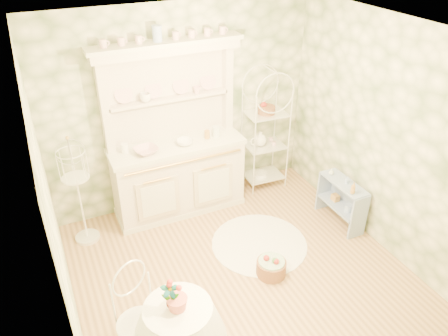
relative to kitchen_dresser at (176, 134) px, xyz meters
name	(u,v)px	position (x,y,z in m)	size (l,w,h in m)	color
floor	(242,274)	(0.20, -1.52, -1.15)	(3.60, 3.60, 0.00)	tan
ceiling	(249,36)	(0.20, -1.52, 1.56)	(3.60, 3.60, 0.00)	white
wall_left	(54,222)	(-1.60, -1.52, 0.21)	(3.60, 3.60, 0.00)	#EBE4C7
wall_right	(386,139)	(2.00, -1.52, 0.21)	(3.60, 3.60, 0.00)	#EBE4C7
wall_back	(182,109)	(0.20, 0.28, 0.21)	(3.60, 3.60, 0.00)	#EBE4C7
wall_front	(369,303)	(0.20, -3.32, 0.21)	(3.60, 3.60, 0.00)	#EBE4C7
kitchen_dresser	(176,134)	(0.00, 0.00, 0.00)	(1.87, 0.61, 2.29)	silver
bakers_rack	(266,129)	(1.35, 0.06, -0.23)	(0.57, 0.41, 1.83)	white
side_shelf	(341,204)	(1.81, -1.18, -0.86)	(0.24, 0.65, 0.56)	#869BC5
cafe_chair	(139,325)	(-1.12, -2.08, -0.71)	(0.39, 0.39, 0.87)	white
birdcage_stand	(79,194)	(-1.29, -0.13, -0.47)	(0.32, 0.32, 1.35)	white
floor_basket	(271,267)	(0.50, -1.65, -1.04)	(0.33, 0.33, 0.21)	brown
lace_rug	(259,243)	(0.63, -1.14, -1.14)	(1.19, 1.19, 0.01)	white
bowl_floral	(146,153)	(-0.42, -0.08, -0.13)	(0.29, 0.29, 0.07)	white
bowl_white	(185,144)	(0.09, -0.06, -0.13)	(0.21, 0.21, 0.07)	white
cup_left	(145,99)	(-0.30, 0.16, 0.47)	(0.14, 0.14, 0.11)	white
cup_right	(197,91)	(0.37, 0.15, 0.47)	(0.10, 0.10, 0.09)	white
potted_geranium	(171,298)	(-0.87, -2.27, -0.30)	(0.16, 0.11, 0.30)	#3F7238
bottle_amber	(353,189)	(1.74, -1.41, -0.46)	(0.06, 0.06, 0.15)	#B18037
bottle_blue	(347,181)	(1.83, -1.21, -0.49)	(0.05, 0.05, 0.10)	#90AADC
bottle_glass	(331,172)	(1.77, -0.95, -0.50)	(0.07, 0.07, 0.09)	silver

